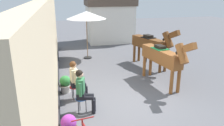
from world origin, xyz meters
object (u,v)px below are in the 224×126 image
(seated_visitor_near, at_px, (83,89))
(seated_visitor_far, at_px, (76,78))
(saddled_horse_near, at_px, (163,57))
(flower_planter_far, at_px, (65,84))
(saddled_horse_far, at_px, (151,44))
(flower_planter_near, at_px, (69,126))
(cafe_parasol, at_px, (86,15))

(seated_visitor_near, distance_m, seated_visitor_far, 0.95)
(saddled_horse_near, relative_size, flower_planter_far, 4.66)
(seated_visitor_near, relative_size, saddled_horse_near, 0.47)
(saddled_horse_near, xyz_separation_m, saddled_horse_far, (0.42, 2.16, 0.00))
(flower_planter_near, xyz_separation_m, flower_planter_far, (0.01, 2.78, 0.00))
(flower_planter_near, relative_size, cafe_parasol, 0.25)
(saddled_horse_far, distance_m, flower_planter_far, 4.70)
(flower_planter_far, height_order, cafe_parasol, cafe_parasol)
(saddled_horse_near, distance_m, cafe_parasol, 5.14)
(saddled_horse_near, height_order, saddled_horse_far, same)
(saddled_horse_near, distance_m, saddled_horse_far, 2.20)
(seated_visitor_near, bearing_deg, flower_planter_far, 106.81)
(saddled_horse_far, height_order, flower_planter_near, saddled_horse_far)
(flower_planter_near, height_order, flower_planter_far, same)
(seated_visitor_near, height_order, saddled_horse_near, saddled_horse_near)
(saddled_horse_far, relative_size, flower_planter_far, 4.51)
(saddled_horse_near, relative_size, cafe_parasol, 1.16)
(seated_visitor_far, relative_size, saddled_horse_near, 0.47)
(seated_visitor_near, xyz_separation_m, saddled_horse_far, (3.69, 3.62, 0.38))
(cafe_parasol, bearing_deg, seated_visitor_near, -98.54)
(seated_visitor_near, relative_size, saddled_horse_far, 0.48)
(seated_visitor_far, bearing_deg, saddled_horse_near, 8.52)
(saddled_horse_near, bearing_deg, seated_visitor_far, -171.48)
(seated_visitor_far, xyz_separation_m, flower_planter_near, (-0.37, -2.11, -0.44))
(saddled_horse_far, xyz_separation_m, cafe_parasol, (-2.81, 2.22, 1.20))
(seated_visitor_far, relative_size, saddled_horse_far, 0.48)
(saddled_horse_far, relative_size, flower_planter_near, 4.51)
(flower_planter_far, bearing_deg, saddled_horse_near, -2.49)
(flower_planter_near, bearing_deg, saddled_horse_far, 48.82)
(seated_visitor_far, height_order, cafe_parasol, cafe_parasol)
(seated_visitor_far, height_order, saddled_horse_near, saddled_horse_near)
(saddled_horse_near, bearing_deg, cafe_parasol, 118.61)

